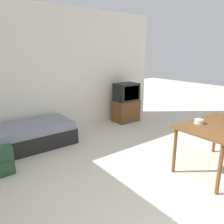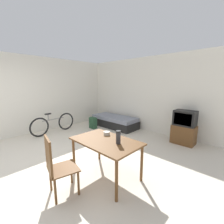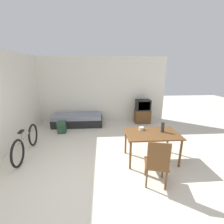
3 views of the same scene
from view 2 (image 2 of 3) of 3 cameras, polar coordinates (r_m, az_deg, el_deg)
ground_plane at (r=3.83m, az=-27.89°, el=-17.88°), size 20.00×20.00×0.00m
wall_back at (r=5.92m, az=10.24°, el=6.70°), size 5.78×0.06×2.70m
wall_left at (r=6.40m, az=-19.15°, el=6.59°), size 0.06×4.94×2.70m
daybed at (r=6.18m, az=0.96°, el=-3.60°), size 1.96×0.83×0.44m
tv at (r=4.88m, az=25.76°, el=-5.39°), size 0.63×0.42×1.00m
dining_table at (r=2.86m, az=-2.38°, el=-12.26°), size 1.27×0.80×0.72m
wooden_chair at (r=2.59m, az=-20.55°, el=-18.13°), size 0.52×0.52×0.98m
bicycle at (r=5.77m, az=-21.34°, el=-4.19°), size 0.20×1.68×0.74m
thermos_flask at (r=2.64m, az=2.40°, el=-9.32°), size 0.09×0.09×0.23m
mate_bowl at (r=3.10m, az=-2.04°, el=-8.08°), size 0.13×0.13×0.07m
backpack at (r=6.00m, az=-7.28°, el=-4.15°), size 0.28×0.22×0.44m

